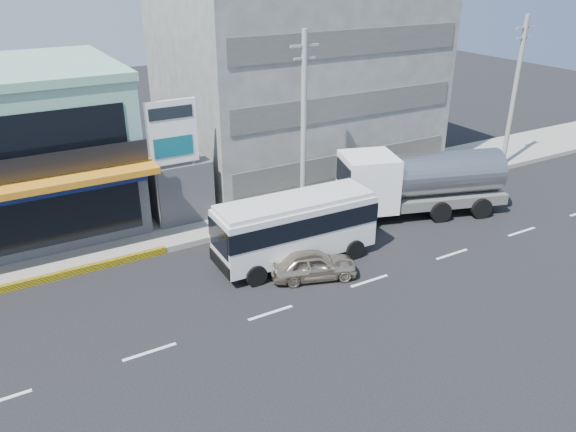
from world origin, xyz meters
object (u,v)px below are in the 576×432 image
object	(u,v)px
shop_building	(1,155)
billboard	(172,140)
concrete_building	(296,62)
sedan	(314,265)
utility_pole_near	(304,126)
satellite_dish	(172,154)
minibus	(295,224)
tanker_truck	(416,181)
utility_pole_far	(514,93)

from	to	relation	value
shop_building	billboard	xyz separation A→B (m)	(7.50, -4.75, 0.93)
concrete_building	sedan	distance (m)	16.48
billboard	utility_pole_near	bearing A→B (deg)	-15.48
shop_building	satellite_dish	size ratio (longest dim) A/B	8.27
satellite_dish	minibus	size ratio (longest dim) A/B	0.20
satellite_dish	sedan	size ratio (longest dim) A/B	0.39
utility_pole_near	tanker_truck	size ratio (longest dim) A/B	1.05
utility_pole_far	tanker_truck	size ratio (longest dim) A/B	1.05
billboard	utility_pole_far	world-z (taller)	utility_pole_far
minibus	tanker_truck	world-z (taller)	tanker_truck
billboard	sedan	distance (m)	9.47
shop_building	sedan	world-z (taller)	shop_building
sedan	utility_pole_near	bearing A→B (deg)	-8.23
utility_pole_far	tanker_truck	bearing A→B (deg)	-165.10
utility_pole_near	utility_pole_far	distance (m)	16.00
sedan	tanker_truck	world-z (taller)	tanker_truck
satellite_dish	sedan	world-z (taller)	satellite_dish
billboard	minibus	world-z (taller)	billboard
billboard	minibus	distance (m)	7.55
concrete_building	sedan	size ratio (longest dim) A/B	4.13
concrete_building	shop_building	bearing A→B (deg)	-176.65
satellite_dish	billboard	world-z (taller)	billboard
shop_building	tanker_truck	world-z (taller)	shop_building
satellite_dish	tanker_truck	bearing A→B (deg)	-28.69
billboard	minibus	bearing A→B (deg)	-58.68
billboard	utility_pole_far	distance (m)	22.57
utility_pole_near	sedan	world-z (taller)	utility_pole_near
utility_pole_far	minibus	bearing A→B (deg)	-167.76
utility_pole_near	utility_pole_far	size ratio (longest dim) A/B	1.00
sedan	shop_building	bearing A→B (deg)	60.20
billboard	minibus	size ratio (longest dim) A/B	0.90
concrete_building	tanker_truck	world-z (taller)	concrete_building
utility_pole_near	minibus	size ratio (longest dim) A/B	1.31
utility_pole_near	satellite_dish	bearing A→B (deg)	149.04
satellite_dish	billboard	bearing A→B (deg)	-105.52
concrete_building	minibus	world-z (taller)	concrete_building
minibus	sedan	distance (m)	2.18
concrete_building	billboard	bearing A→B (deg)	-151.08
shop_building	utility_pole_near	size ratio (longest dim) A/B	1.24
billboard	shop_building	bearing A→B (deg)	147.68
sedan	minibus	bearing A→B (deg)	15.81
sedan	tanker_truck	xyz separation A→B (m)	(8.62, 3.14, 1.28)
concrete_building	sedan	bearing A→B (deg)	-117.41
tanker_truck	minibus	bearing A→B (deg)	-171.06
utility_pole_far	tanker_truck	world-z (taller)	utility_pole_far
concrete_building	satellite_dish	world-z (taller)	concrete_building
satellite_dish	sedan	xyz separation A→B (m)	(3.00, -9.50, -2.91)
billboard	tanker_truck	xyz separation A→B (m)	(12.12, -4.56, -2.98)
concrete_building	utility_pole_far	distance (m)	14.32
billboard	utility_pole_near	size ratio (longest dim) A/B	0.69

